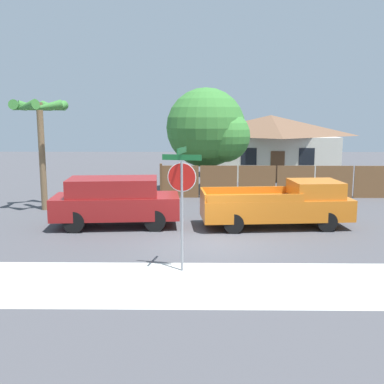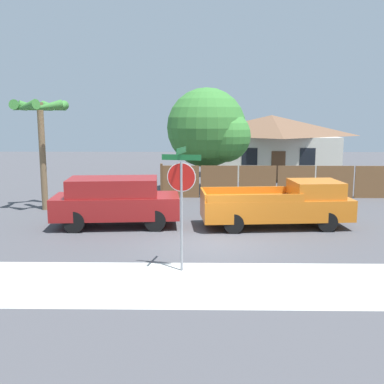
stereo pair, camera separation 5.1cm
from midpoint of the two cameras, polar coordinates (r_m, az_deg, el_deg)
ground_plane at (r=15.02m, az=2.28°, el=-6.59°), size 80.00×80.00×0.00m
sidewalk_strip at (r=11.60m, az=2.76°, el=-11.50°), size 36.00×3.20×0.01m
wooden_fence at (r=23.89m, az=12.94°, el=1.27°), size 14.10×0.12×1.78m
house at (r=32.56m, az=9.84°, el=5.95°), size 8.93×6.90×4.30m
oak_tree at (r=25.00m, az=2.20°, el=7.92°), size 4.60×4.38×5.77m
palm_tree at (r=21.11m, az=-18.82°, el=9.08°), size 2.44×2.64×4.90m
red_suv at (r=17.37m, az=-9.76°, el=-1.04°), size 4.89×2.34×1.88m
orange_pickup at (r=17.43m, az=11.21°, el=-1.58°), size 5.73×2.39×1.77m
stop_sign at (r=11.93m, az=-1.41°, el=0.63°), size 1.05×0.94×3.37m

